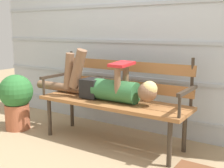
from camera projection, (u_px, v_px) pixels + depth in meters
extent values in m
plane|color=tan|center=(107.00, 146.00, 3.01)|extent=(12.00, 12.00, 0.00)
cube|color=#B2BCC6|center=(138.00, 23.00, 3.32)|extent=(4.39, 0.06, 2.54)
cube|color=#A3ADB7|center=(135.00, 112.00, 3.48)|extent=(4.39, 0.02, 0.04)
cube|color=#A3ADB7|center=(136.00, 78.00, 3.40)|extent=(4.39, 0.02, 0.04)
cube|color=#A3ADB7|center=(136.00, 42.00, 3.33)|extent=(4.39, 0.02, 0.04)
cube|color=#A3ADB7|center=(137.00, 4.00, 3.25)|extent=(4.39, 0.02, 0.04)
cube|color=#9E6638|center=(103.00, 106.00, 2.87)|extent=(1.64, 0.15, 0.04)
cube|color=#9E6638|center=(112.00, 103.00, 3.01)|extent=(1.64, 0.15, 0.04)
cube|color=#9E6638|center=(120.00, 99.00, 3.15)|extent=(1.64, 0.15, 0.04)
cube|color=#9E6638|center=(124.00, 85.00, 3.19)|extent=(1.58, 0.05, 0.11)
cube|color=#9E6638|center=(124.00, 66.00, 3.15)|extent=(1.58, 0.05, 0.11)
cylinder|color=#382D23|center=(72.00, 70.00, 3.57)|extent=(0.03, 0.03, 0.47)
cylinder|color=#382D23|center=(192.00, 82.00, 2.76)|extent=(0.03, 0.03, 0.47)
cylinder|color=#382D23|center=(50.00, 117.00, 3.28)|extent=(0.04, 0.04, 0.42)
cylinder|color=#382D23|center=(170.00, 144.00, 2.51)|extent=(0.04, 0.04, 0.42)
cylinder|color=#382D23|center=(72.00, 110.00, 3.60)|extent=(0.04, 0.04, 0.42)
cylinder|color=#382D23|center=(184.00, 131.00, 2.83)|extent=(0.04, 0.04, 0.42)
cube|color=#382D23|center=(55.00, 76.00, 3.40)|extent=(0.04, 0.47, 0.03)
cylinder|color=#382D23|center=(44.00, 87.00, 3.26)|extent=(0.03, 0.03, 0.20)
cube|color=#382D23|center=(188.00, 91.00, 2.55)|extent=(0.04, 0.47, 0.03)
cylinder|color=#382D23|center=(179.00, 106.00, 2.40)|extent=(0.03, 0.03, 0.20)
cylinder|color=#33703D|center=(116.00, 91.00, 2.96)|extent=(0.48, 0.22, 0.22)
cube|color=black|center=(92.00, 88.00, 3.13)|extent=(0.20, 0.21, 0.20)
sphere|color=brown|center=(147.00, 92.00, 2.77)|extent=(0.19, 0.19, 0.19)
sphere|color=#E0C67A|center=(149.00, 89.00, 2.75)|extent=(0.16, 0.16, 0.16)
cylinder|color=brown|center=(78.00, 69.00, 3.12)|extent=(0.24, 0.11, 0.44)
cylinder|color=brown|center=(69.00, 71.00, 3.19)|extent=(0.15, 0.09, 0.41)
cylinder|color=brown|center=(63.00, 87.00, 3.44)|extent=(0.79, 0.10, 0.10)
cylinder|color=brown|center=(117.00, 80.00, 2.83)|extent=(0.06, 0.06, 0.27)
cylinder|color=brown|center=(126.00, 78.00, 2.97)|extent=(0.06, 0.06, 0.27)
cube|color=red|center=(122.00, 64.00, 2.87)|extent=(0.19, 0.26, 0.05)
cylinder|color=#AD5B3D|center=(18.00, 116.00, 3.50)|extent=(0.29, 0.29, 0.31)
sphere|color=#2D7033|center=(16.00, 91.00, 3.45)|extent=(0.40, 0.40, 0.40)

